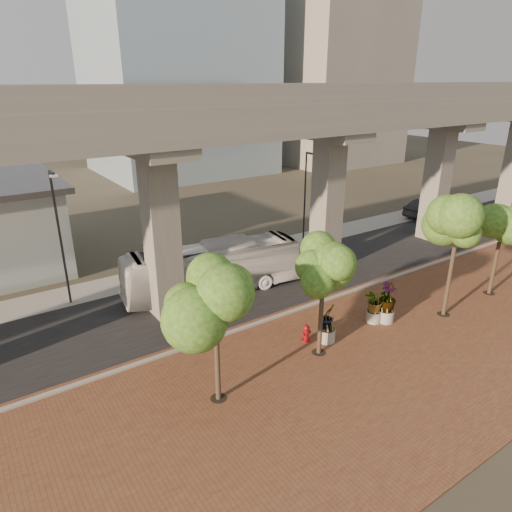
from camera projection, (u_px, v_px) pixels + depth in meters
ground at (272, 300)px, 27.95m from camera, size 160.00×160.00×0.00m
brick_plaza at (371, 362)px, 21.76m from camera, size 70.00×13.00×0.06m
asphalt_road at (254, 288)px, 29.48m from camera, size 90.00×8.00×0.04m
curb_strip at (292, 312)px, 26.37m from camera, size 70.00×0.25×0.16m
far_sidewalk at (212, 262)px, 33.72m from camera, size 90.00×3.00×0.06m
transit_viaduct at (254, 176)px, 26.85m from camera, size 72.00×5.60×12.40m
midrise_block at (334, 84)px, 71.26m from camera, size 18.00×16.00×24.00m
transit_bus at (214, 269)px, 28.47m from camera, size 11.64×4.29×3.17m
parked_car at (428, 209)px, 44.36m from camera, size 5.24×1.90×1.71m
fire_hydrant at (306, 333)px, 23.30m from camera, size 0.48×0.43×0.96m
planter_front at (375, 302)px, 24.91m from camera, size 1.82×1.82×2.00m
planter_right at (388, 299)px, 24.86m from camera, size 2.16×2.16×2.31m
planter_left at (327, 318)px, 23.01m from camera, size 1.96×1.96×2.16m
street_tree_far_west at (215, 296)px, 17.50m from camera, size 4.12×4.12×6.70m
street_tree_near_west at (324, 266)px, 20.79m from camera, size 3.66×3.66×6.29m
street_tree_near_east at (458, 229)px, 24.24m from camera, size 3.56×3.56×6.78m
street_tree_far_east at (503, 226)px, 27.09m from camera, size 3.55×3.55×6.06m
streetlamp_west at (59, 230)px, 25.75m from camera, size 0.40×1.16×8.03m
streetlamp_east at (306, 193)px, 35.42m from camera, size 0.37×1.09×7.49m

